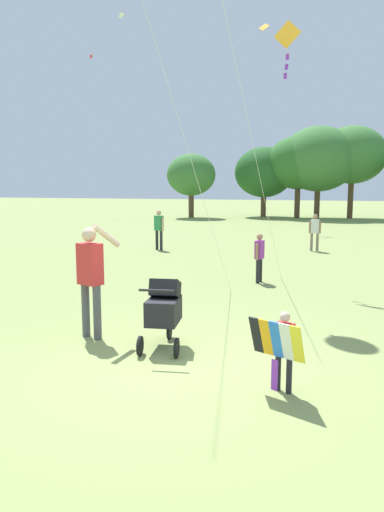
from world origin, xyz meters
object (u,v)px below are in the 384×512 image
child_with_butterfly_kite (282,344)px  kite_orange_delta (284,48)px  stroller (164,307)px  person_adult_flyer (91,272)px  person_sitting_far (315,229)px  person_kid_running (159,227)px  person_back_turned (259,254)px

child_with_butterfly_kite → kite_orange_delta: 8.55m
child_with_butterfly_kite → stroller: stroller is taller
person_adult_flyer → kite_orange_delta: bearing=66.7°
person_sitting_far → kite_orange_delta: bearing=-98.2°
child_with_butterfly_kite → person_adult_flyer: person_adult_flyer is taller
child_with_butterfly_kite → person_adult_flyer: size_ratio=0.53×
child_with_butterfly_kite → person_kid_running: person_kid_running is taller
kite_orange_delta → person_sitting_far: bearing=81.8°
person_kid_running → kite_orange_delta: bearing=-43.1°
person_sitting_far → person_back_turned: 6.11m
child_with_butterfly_kite → stroller: bearing=146.6°
person_back_turned → kite_orange_delta: bearing=56.3°
child_with_butterfly_kite → person_back_turned: bearing=99.4°
kite_orange_delta → person_sitting_far: 7.22m
person_kid_running → person_back_turned: person_kid_running is taller
person_adult_flyer → person_sitting_far: size_ratio=1.40×
person_back_turned → person_adult_flyer: bearing=-111.8°
kite_orange_delta → person_kid_running: 7.83m
child_with_butterfly_kite → person_sitting_far: person_sitting_far is taller
stroller → person_sitting_far: 11.30m
person_kid_running → person_back_turned: bearing=-49.7°
kite_orange_delta → person_kid_running: kite_orange_delta is taller
child_with_butterfly_kite → stroller: (-1.80, 1.19, 0.02)m
person_adult_flyer → person_back_turned: bearing=68.2°
stroller → kite_orange_delta: 7.66m
child_with_butterfly_kite → person_adult_flyer: bearing=156.0°
stroller → person_back_turned: size_ratio=0.93×
child_with_butterfly_kite → person_adult_flyer: 3.35m
stroller → person_kid_running: person_kid_running is taller
child_with_butterfly_kite → person_kid_running: bearing=114.9°
kite_orange_delta → person_back_turned: bearing=-123.7°
child_with_butterfly_kite → kite_orange_delta: bearing=95.2°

